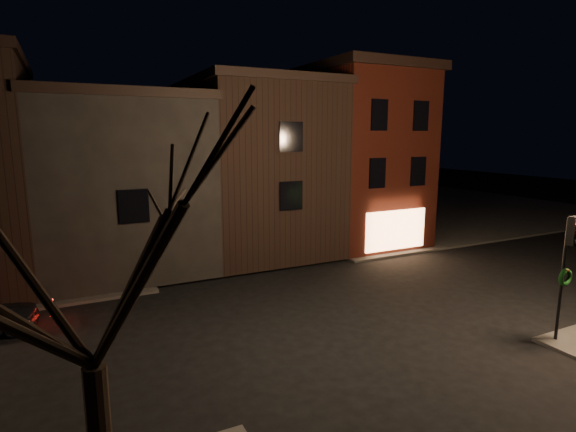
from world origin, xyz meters
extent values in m
plane|color=black|center=(0.00, 0.00, 0.00)|extent=(120.00, 120.00, 0.00)
cube|color=#2D2B28|center=(20.00, 20.00, 0.06)|extent=(30.00, 30.00, 0.12)
cube|color=#47150C|center=(8.00, 9.50, 5.12)|extent=(6.00, 8.00, 10.00)
cube|color=black|center=(8.00, 9.50, 10.37)|extent=(6.50, 8.50, 0.50)
cube|color=#F6A96F|center=(8.00, 5.45, 1.42)|extent=(4.00, 0.12, 2.20)
cube|color=black|center=(1.50, 10.50, 4.62)|extent=(7.00, 10.00, 9.00)
cube|color=black|center=(1.50, 10.50, 9.32)|extent=(7.30, 10.30, 0.40)
cube|color=black|center=(-5.75, 10.50, 4.12)|extent=(7.50, 10.00, 8.00)
cube|color=black|center=(-5.75, 10.50, 8.32)|extent=(7.80, 10.30, 0.40)
cylinder|color=black|center=(5.60, -5.40, 2.12)|extent=(0.10, 0.10, 4.00)
cube|color=black|center=(5.60, -5.58, 3.72)|extent=(0.28, 0.22, 0.90)
cylinder|color=black|center=(5.60, -5.70, 3.44)|extent=(0.18, 0.06, 0.18)
torus|color=#0C380F|center=(5.60, -5.49, 2.22)|extent=(0.58, 0.14, 0.58)
sphere|color=#990C0C|center=(5.60, -5.51, 2.44)|extent=(0.12, 0.12, 0.12)
camera|label=1|loc=(-8.14, -13.70, 6.61)|focal=28.00mm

